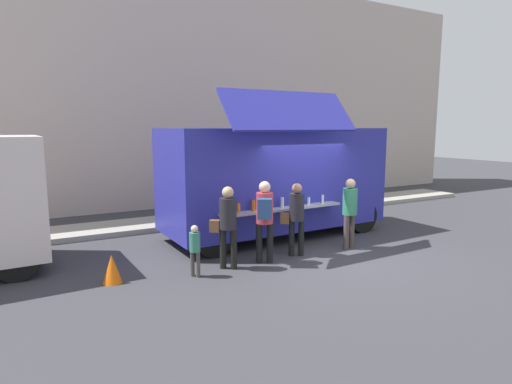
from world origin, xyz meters
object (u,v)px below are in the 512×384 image
object	(u,v)px
traffic_cone_orange	(112,269)
trash_bin	(339,195)
food_truck_main	(275,178)
customer_front_ordering	(296,213)
child_near_queue	(195,246)
customer_mid_with_backpack	(265,214)
customer_rear_waiting	(227,220)
customer_extra_browsing	(350,207)

from	to	relation	value
traffic_cone_orange	trash_bin	distance (m)	9.58
food_truck_main	customer_front_ordering	bearing A→B (deg)	-108.95
trash_bin	customer_front_ordering	bearing A→B (deg)	-138.81
child_near_queue	trash_bin	bearing A→B (deg)	-2.71
food_truck_main	child_near_queue	size ratio (longest dim) A/B	5.79
trash_bin	customer_mid_with_backpack	bearing A→B (deg)	-142.78
food_truck_main	customer_rear_waiting	bearing A→B (deg)	-142.35
trash_bin	child_near_queue	world-z (taller)	child_near_queue
traffic_cone_orange	customer_extra_browsing	size ratio (longest dim) A/B	0.32
customer_front_ordering	customer_mid_with_backpack	bearing A→B (deg)	128.52
customer_extra_browsing	child_near_queue	world-z (taller)	customer_extra_browsing
food_truck_main	trash_bin	xyz separation A→B (m)	(4.17, 2.32, -1.11)
traffic_cone_orange	customer_extra_browsing	xyz separation A→B (m)	(5.48, -0.35, 0.74)
customer_front_ordering	customer_extra_browsing	world-z (taller)	customer_extra_browsing
traffic_cone_orange	customer_mid_with_backpack	size ratio (longest dim) A/B	0.31
customer_mid_with_backpack	child_near_queue	world-z (taller)	customer_mid_with_backpack
traffic_cone_orange	customer_rear_waiting	world-z (taller)	customer_rear_waiting
traffic_cone_orange	customer_front_ordering	size ratio (longest dim) A/B	0.33
customer_mid_with_backpack	customer_rear_waiting	world-z (taller)	customer_mid_with_backpack
trash_bin	customer_rear_waiting	bearing A→B (deg)	-146.94
customer_mid_with_backpack	customer_front_ordering	bearing A→B (deg)	-51.31
customer_mid_with_backpack	customer_rear_waiting	distance (m)	0.85
food_truck_main	child_near_queue	bearing A→B (deg)	-148.28
customer_mid_with_backpack	customer_extra_browsing	bearing A→B (deg)	-59.81
food_truck_main	customer_mid_with_backpack	size ratio (longest dim) A/B	3.37
trash_bin	customer_extra_browsing	bearing A→B (deg)	-127.38
customer_extra_browsing	customer_mid_with_backpack	bearing A→B (deg)	76.23
customer_mid_with_backpack	customer_rear_waiting	size ratio (longest dim) A/B	1.03
child_near_queue	traffic_cone_orange	bearing A→B (deg)	130.26
traffic_cone_orange	child_near_queue	size ratio (longest dim) A/B	0.53
trash_bin	food_truck_main	bearing A→B (deg)	-150.86
traffic_cone_orange	child_near_queue	xyz separation A→B (m)	(1.50, -0.43, 0.34)
trash_bin	child_near_queue	xyz separation A→B (m)	(-7.25, -4.35, 0.15)
food_truck_main	traffic_cone_orange	distance (m)	5.02
food_truck_main	trash_bin	distance (m)	4.90
customer_front_ordering	customer_mid_with_backpack	world-z (taller)	customer_mid_with_backpack
child_near_queue	customer_rear_waiting	bearing A→B (deg)	-23.71
food_truck_main	trash_bin	world-z (taller)	food_truck_main
traffic_cone_orange	child_near_queue	bearing A→B (deg)	-16.04
traffic_cone_orange	trash_bin	size ratio (longest dim) A/B	0.59
customer_front_ordering	child_near_queue	xyz separation A→B (m)	(-2.52, -0.21, -0.37)
child_near_queue	customer_extra_browsing	bearing A→B (deg)	-32.53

